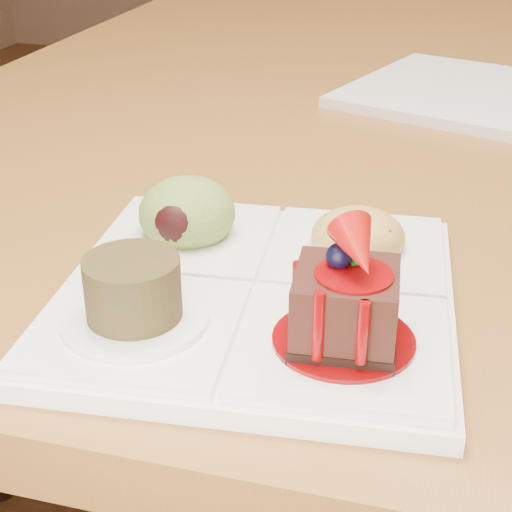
# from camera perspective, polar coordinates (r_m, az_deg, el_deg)

# --- Properties ---
(ground) EXTENTS (6.00, 6.00, 0.00)m
(ground) POSITION_cam_1_polar(r_m,az_deg,el_deg) (1.53, 8.01, -13.84)
(ground) COLOR #562D18
(dining_table) EXTENTS (1.00, 1.80, 0.75)m
(dining_table) POSITION_cam_1_polar(r_m,az_deg,el_deg) (1.20, 10.12, 11.50)
(dining_table) COLOR #9B6228
(dining_table) RESTS_ON ground
(sampler_plate) EXTENTS (0.26, 0.26, 0.09)m
(sampler_plate) POSITION_cam_1_polar(r_m,az_deg,el_deg) (0.49, -0.12, -1.47)
(sampler_plate) COLOR white
(sampler_plate) RESTS_ON dining_table
(second_plate) EXTENTS (0.33, 0.33, 0.01)m
(second_plate) POSITION_cam_1_polar(r_m,az_deg,el_deg) (0.95, 15.44, 11.31)
(second_plate) COLOR white
(second_plate) RESTS_ON dining_table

